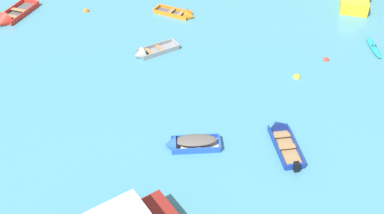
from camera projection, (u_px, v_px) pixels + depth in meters
rowboat_deep_blue_cluster_inner at (281, 135)px, 25.27m from camera, size 1.21×3.79×1.00m
rowboat_red_far_back at (8, 19)px, 35.53m from camera, size 3.14×4.39×1.38m
rowboat_grey_back_row_left at (147, 53)px, 31.78m from camera, size 3.34×2.28×0.99m
rowboat_orange_far_left at (183, 15)px, 36.12m from camera, size 3.34×2.66×0.99m
kayak_turquoise_outer_right at (374, 47)px, 32.42m from camera, size 0.73×2.86×0.27m
rowboat_blue_near_camera at (187, 143)px, 24.62m from camera, size 3.00×1.24×1.00m
mooring_buoy_between_boats_right at (297, 77)px, 29.81m from camera, size 0.47×0.47×0.47m
mooring_buoy_between_boats_left at (86, 11)px, 36.88m from camera, size 0.44×0.44×0.44m
mooring_buoy_trailing at (326, 60)px, 31.39m from camera, size 0.40×0.40×0.40m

